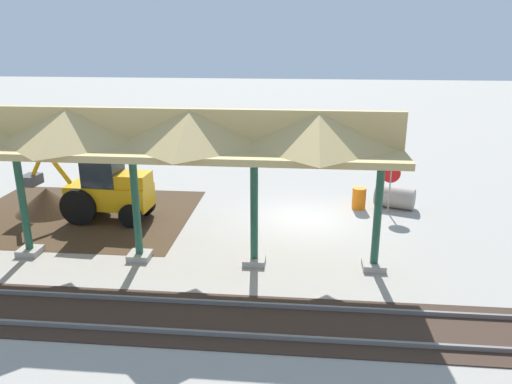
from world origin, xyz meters
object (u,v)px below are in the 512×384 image
(concrete_pipe, at_px, (395,197))
(traffic_barrel, at_px, (359,198))
(stop_sign, at_px, (391,179))
(backhoe, at_px, (106,188))

(concrete_pipe, bearing_deg, traffic_barrel, 10.47)
(stop_sign, bearing_deg, traffic_barrel, -19.62)
(traffic_barrel, bearing_deg, backhoe, 12.33)
(stop_sign, bearing_deg, concrete_pipe, -117.35)
(stop_sign, height_order, concrete_pipe, stop_sign)
(backhoe, distance_m, concrete_pipe, 11.71)
(concrete_pipe, distance_m, traffic_barrel, 1.52)
(concrete_pipe, bearing_deg, backhoe, 12.09)
(stop_sign, distance_m, concrete_pipe, 1.27)
(backhoe, height_order, traffic_barrel, backhoe)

